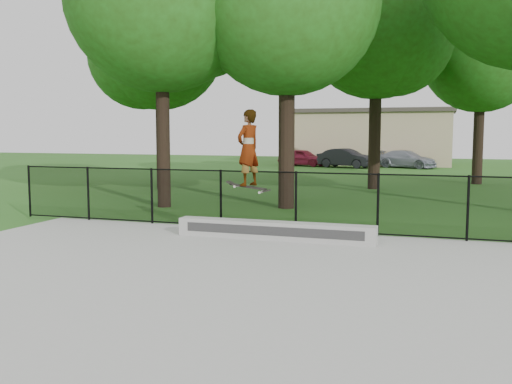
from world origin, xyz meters
TOP-DOWN VIEW (x-y plane):
  - ground at (0.00, 0.00)m, footprint 100.00×100.00m
  - concrete_slab at (0.00, 0.00)m, footprint 14.00×12.00m
  - grind_ledge at (-0.20, 4.70)m, footprint 4.65×0.40m
  - car_a at (-6.57, 33.82)m, footprint 3.97×2.38m
  - car_b at (-3.16, 32.79)m, footprint 3.99×2.56m
  - car_c at (0.95, 33.83)m, footprint 4.28×3.12m
  - skater_airborne at (-0.80, 4.61)m, footprint 0.84×0.75m
  - chainlink_fence at (0.00, 5.90)m, footprint 16.06×0.06m
  - tree_row at (0.03, 14.07)m, footprint 20.98×18.47m
  - distant_building at (-2.00, 38.00)m, footprint 12.40×6.40m

SIDE VIEW (x-z plane):
  - ground at x=0.00m, z-range 0.00..0.00m
  - concrete_slab at x=0.00m, z-range 0.00..0.06m
  - grind_ledge at x=-0.20m, z-range 0.06..0.47m
  - car_c at x=0.95m, z-range 0.00..1.24m
  - car_a at x=-6.57m, z-range 0.00..1.27m
  - car_b at x=-3.16m, z-range 0.00..1.35m
  - chainlink_fence at x=0.00m, z-range 0.06..1.56m
  - skater_airborne at x=-0.80m, z-range 1.19..3.08m
  - distant_building at x=-2.00m, z-range 0.01..4.31m
  - tree_row at x=0.03m, z-range 1.23..12.87m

